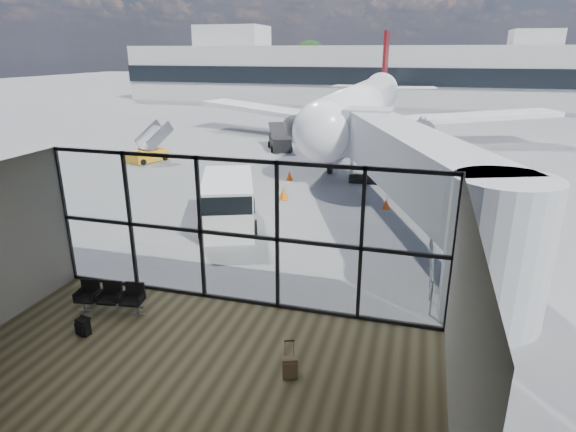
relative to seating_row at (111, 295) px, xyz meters
The scene contains 22 objects.
ground 41.67m from the seating_row, 85.22° to the left, with size 220.00×220.00×0.00m, color slate.
lounge_shell 5.24m from the seating_row, 43.42° to the right, with size 12.02×8.01×4.51m.
glass_curtain_wall 4.17m from the seating_row, 23.64° to the left, with size 12.10×0.12×4.50m.
jet_bridge 12.21m from the seating_row, 45.75° to the left, with size 8.00×16.50×4.33m.
apron_railing 10.37m from the seating_row, 28.96° to the left, with size 0.06×5.46×1.11m.
far_terminal 63.66m from the seating_row, 87.40° to the left, with size 80.00×12.20×11.00m.
tree_0 84.54m from the seating_row, 119.46° to the left, with size 4.95×4.95×7.12m.
tree_1 81.79m from the seating_row, 115.79° to the left, with size 5.61×5.61×8.07m.
tree_2 79.41m from the seating_row, 111.88° to the left, with size 6.27×6.27×9.03m.
tree_3 77.30m from the seating_row, 107.75° to the left, with size 4.95×4.95×7.12m.
tree_4 75.73m from the seating_row, 103.41° to the left, with size 5.61×5.61×8.07m.
tree_5 74.61m from the seating_row, 98.91° to the left, with size 6.27×6.27×9.03m.
seating_row is the anchor object (origin of this frame).
backpack 1.38m from the seating_row, 88.65° to the right, with size 0.38×0.37×0.52m.
suitcase 6.12m from the seating_row, 14.96° to the right, with size 0.41×0.35×0.96m.
airliner 32.61m from the seating_row, 84.40° to the left, with size 31.76×36.73×9.46m.
service_van 7.77m from the seating_row, 86.18° to the left, with size 3.77×5.33×2.13m.
belt_loader 25.01m from the seating_row, 95.33° to the left, with size 2.83×4.16×1.83m.
mobile_stairs 20.95m from the seating_row, 118.34° to the left, with size 2.43×3.34×2.14m.
traffic_cone_a 12.38m from the seating_row, 82.09° to the left, with size 0.47×0.47×0.67m.
traffic_cone_b 16.14m from the seating_row, 86.68° to the left, with size 0.41×0.41×0.58m.
traffic_cone_c 13.99m from the seating_row, 60.12° to the left, with size 0.36×0.36×0.52m.
Camera 1 is at (4.99, -12.24, 7.32)m, focal length 30.00 mm.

